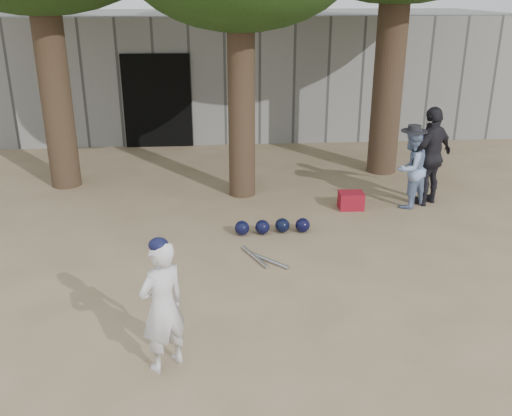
{
  "coord_description": "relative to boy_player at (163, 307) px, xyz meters",
  "views": [
    {
      "loc": [
        0.05,
        -5.85,
        3.61
      ],
      "look_at": [
        0.6,
        1.0,
        0.95
      ],
      "focal_mm": 40.0,
      "sensor_mm": 36.0,
      "label": 1
    }
  ],
  "objects": [
    {
      "name": "ground",
      "position": [
        0.48,
        0.94,
        -0.7
      ],
      "size": [
        70.0,
        70.0,
        0.0
      ],
      "primitive_type": "plane",
      "color": "#937C5E",
      "rests_on": "ground"
    },
    {
      "name": "boy_player",
      "position": [
        0.0,
        0.0,
        0.0
      ],
      "size": [
        0.61,
        0.58,
        1.39
      ],
      "primitive_type": "imported",
      "rotation": [
        0.0,
        0.0,
        3.82
      ],
      "color": "silver",
      "rests_on": "ground"
    },
    {
      "name": "spectator_blue",
      "position": [
        3.94,
        4.27,
        -0.0
      ],
      "size": [
        0.85,
        0.82,
        1.39
      ],
      "primitive_type": "imported",
      "rotation": [
        0.0,
        0.0,
        3.77
      ],
      "color": "#7D96C2",
      "rests_on": "ground"
    },
    {
      "name": "spectator_dark",
      "position": [
        4.34,
        4.4,
        0.17
      ],
      "size": [
        1.08,
        0.92,
        1.74
      ],
      "primitive_type": "imported",
      "rotation": [
        0.0,
        0.0,
        3.74
      ],
      "color": "black",
      "rests_on": "ground"
    },
    {
      "name": "red_bag",
      "position": [
        2.92,
        4.23,
        -0.55
      ],
      "size": [
        0.43,
        0.33,
        0.3
      ],
      "primitive_type": "cube",
      "rotation": [
        0.0,
        0.0,
        -0.03
      ],
      "color": "maroon",
      "rests_on": "ground"
    },
    {
      "name": "back_building",
      "position": [
        0.47,
        11.28,
        0.8
      ],
      "size": [
        16.0,
        5.24,
        3.0
      ],
      "color": "gray",
      "rests_on": "ground"
    },
    {
      "name": "helmet_row",
      "position": [
        1.44,
        3.27,
        -0.58
      ],
      "size": [
        1.19,
        0.28,
        0.23
      ],
      "color": "black",
      "rests_on": "ground"
    },
    {
      "name": "bat_pile",
      "position": [
        1.19,
        2.33,
        -0.67
      ],
      "size": [
        0.62,
        0.74,
        0.06
      ],
      "color": "#ABABB2",
      "rests_on": "ground"
    }
  ]
}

